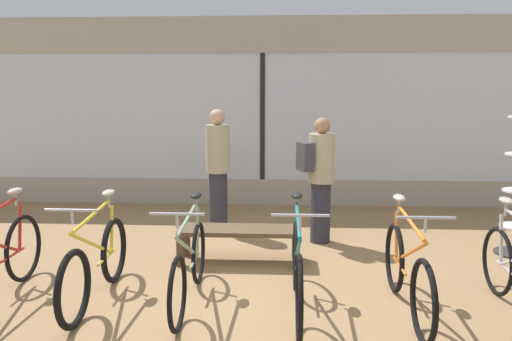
% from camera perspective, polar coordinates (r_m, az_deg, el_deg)
% --- Properties ---
extents(ground_plane, '(24.00, 24.00, 0.00)m').
position_cam_1_polar(ground_plane, '(5.02, -1.15, -14.29)').
color(ground_plane, '#99754C').
extents(shop_back_wall, '(12.00, 0.08, 3.20)m').
position_cam_1_polar(shop_back_wall, '(8.57, 0.75, 6.86)').
color(shop_back_wall, '#B2A893').
rests_on(shop_back_wall, ground_plane).
extents(bicycle_left, '(0.46, 1.71, 1.02)m').
position_cam_1_polar(bicycle_left, '(5.04, -17.79, -10.09)').
color(bicycle_left, black).
rests_on(bicycle_left, ground_plane).
extents(bicycle_center_left, '(0.46, 1.70, 1.00)m').
position_cam_1_polar(bicycle_center_left, '(4.81, -7.62, -10.66)').
color(bicycle_center_left, black).
rests_on(bicycle_center_left, ground_plane).
extents(bicycle_center_right, '(0.46, 1.78, 1.04)m').
position_cam_1_polar(bicycle_center_right, '(4.61, 4.74, -11.16)').
color(bicycle_center_right, black).
rests_on(bicycle_center_right, ground_plane).
extents(bicycle_right, '(0.46, 1.72, 1.03)m').
position_cam_1_polar(bicycle_right, '(4.77, 16.87, -11.06)').
color(bicycle_right, black).
rests_on(bicycle_right, ground_plane).
extents(display_bench, '(1.40, 0.44, 0.41)m').
position_cam_1_polar(display_bench, '(5.86, -1.92, -7.27)').
color(display_bench, brown).
rests_on(display_bench, ground_plane).
extents(customer_near_rack, '(0.48, 0.48, 1.73)m').
position_cam_1_polar(customer_near_rack, '(7.04, -4.38, 0.34)').
color(customer_near_rack, '#2D2D38').
rests_on(customer_near_rack, ground_plane).
extents(customer_by_window, '(0.56, 0.47, 1.65)m').
position_cam_1_polar(customer_by_window, '(6.53, 7.31, -0.64)').
color(customer_by_window, '#2D2D38').
rests_on(customer_by_window, ground_plane).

